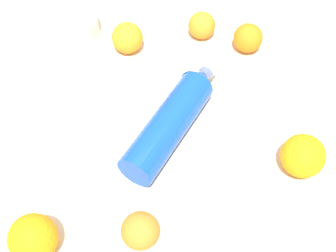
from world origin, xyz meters
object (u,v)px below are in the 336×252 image
(orange_3, at_px, (127,38))
(orange_1, at_px, (202,25))
(water_bottle, at_px, (174,118))
(orange_0, at_px, (140,231))
(orange_4, at_px, (33,238))
(orange_5, at_px, (303,156))
(ceramic_bowl, at_px, (67,26))
(orange_2, at_px, (248,38))

(orange_3, bearing_deg, orange_1, -147.93)
(water_bottle, xyz_separation_m, orange_0, (-0.01, 0.24, -0.00))
(orange_4, bearing_deg, orange_3, -87.96)
(orange_1, relative_size, orange_4, 0.79)
(orange_3, relative_size, orange_5, 0.87)
(water_bottle, relative_size, orange_3, 4.34)
(orange_1, xyz_separation_m, orange_5, (-0.27, 0.30, 0.01))
(orange_0, relative_size, ceramic_bowl, 0.44)
(orange_3, distance_m, orange_5, 0.47)
(orange_3, relative_size, ceramic_bowl, 0.48)
(orange_2, height_order, orange_5, orange_5)
(orange_3, bearing_deg, orange_5, 153.38)
(orange_3, bearing_deg, water_bottle, 130.98)
(orange_0, relative_size, orange_3, 0.91)
(orange_1, bearing_deg, orange_0, 92.99)
(water_bottle, height_order, orange_3, same)
(orange_3, relative_size, orange_4, 0.88)
(water_bottle, xyz_separation_m, orange_2, (-0.10, -0.27, -0.00))
(orange_1, bearing_deg, water_bottle, 92.99)
(orange_3, distance_m, orange_4, 0.50)
(orange_4, distance_m, orange_5, 0.49)
(orange_4, height_order, orange_5, same)
(orange_0, height_order, orange_4, orange_4)
(orange_3, height_order, ceramic_bowl, orange_3)
(orange_4, bearing_deg, orange_0, -157.79)
(orange_5, bearing_deg, orange_2, -61.85)
(ceramic_bowl, bearing_deg, orange_3, 177.58)
(orange_0, bearing_deg, ceramic_bowl, -52.65)
(orange_1, xyz_separation_m, orange_4, (0.13, 0.59, 0.01))
(orange_2, relative_size, orange_5, 0.82)
(water_bottle, xyz_separation_m, orange_3, (0.17, -0.19, -0.00))
(orange_2, relative_size, orange_4, 0.83)
(water_bottle, xyz_separation_m, orange_1, (0.01, -0.29, -0.00))
(orange_0, xyz_separation_m, orange_5, (-0.24, -0.22, 0.01))
(orange_5, xyz_separation_m, ceramic_bowl, (0.57, -0.22, -0.02))
(orange_4, bearing_deg, ceramic_bowl, -71.05)
(orange_5, bearing_deg, orange_1, -48.67)
(water_bottle, height_order, orange_0, water_bottle)
(water_bottle, xyz_separation_m, orange_4, (0.15, 0.31, 0.00))
(orange_5, bearing_deg, water_bottle, -4.26)
(orange_4, xyz_separation_m, ceramic_bowl, (0.17, -0.50, -0.02))
(orange_3, xyz_separation_m, orange_4, (-0.02, 0.50, 0.00))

